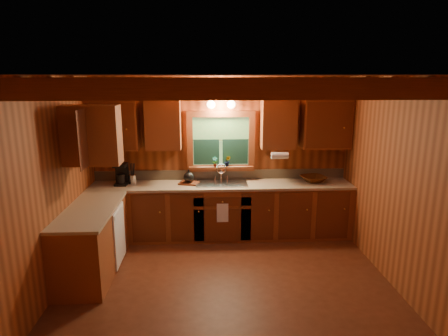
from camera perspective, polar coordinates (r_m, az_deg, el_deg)
room at (r=4.60m, az=0.48°, el=-2.91°), size 4.20×4.20×4.20m
ceiling_beams at (r=4.41m, az=0.51°, el=12.10°), size 4.20×2.54×0.18m
base_cabinets at (r=6.09m, az=-4.91°, el=-7.45°), size 4.20×2.22×0.86m
countertop at (r=5.95m, az=-4.86°, el=-3.37°), size 4.20×2.24×0.04m
backsplash at (r=6.50m, az=-0.46°, el=-0.97°), size 4.20×0.02×0.16m
dishwasher_panel at (r=5.66m, az=-15.20°, el=-9.56°), size 0.02×0.60×0.80m
upper_cabinets at (r=5.88m, az=-5.83°, el=5.99°), size 4.19×1.77×0.78m
window at (r=6.36m, az=-0.47°, el=3.79°), size 1.12×0.08×1.00m
window_sill at (r=6.40m, az=-0.44°, el=0.10°), size 1.06×0.14×0.04m
wall_sconce at (r=6.17m, az=-0.43°, el=9.43°), size 0.45×0.21×0.17m
paper_towel_roll at (r=6.17m, az=8.24°, el=1.84°), size 0.27×0.11×0.11m
dish_towel at (r=6.04m, az=-0.21°, el=-6.66°), size 0.18×0.01×0.30m
sink at (r=6.26m, az=-0.36°, el=-2.71°), size 0.82×0.48×0.43m
coffee_maker at (r=6.38m, az=-14.93°, el=-0.86°), size 0.19×0.25×0.35m
utensil_crock at (r=6.38m, az=-13.37°, el=-1.56°), size 0.12×0.12×0.34m
cutting_board at (r=6.25m, az=-5.22°, el=-2.24°), size 0.35×0.29×0.03m
teakettle at (r=6.22m, az=-5.24°, el=-1.37°), size 0.17×0.17×0.21m
wicker_basket at (r=6.51m, az=13.09°, el=-1.57°), size 0.49×0.49×0.10m
potted_plant_left at (r=6.34m, az=-1.37°, el=0.94°), size 0.09×0.06×0.17m
potted_plant_right at (r=6.36m, az=0.52°, el=1.05°), size 0.11×0.09×0.18m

